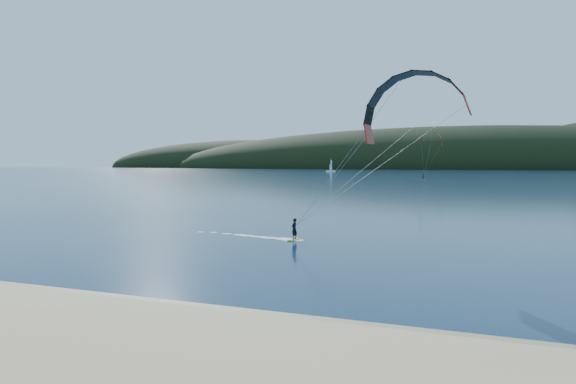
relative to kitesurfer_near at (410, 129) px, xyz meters
The scene contains 6 objects.
ground 25.28m from the kitesurfer_near, 104.37° to the right, with size 1800.00×1800.00×0.00m, color #071C37.
wet_sand 21.26m from the kitesurfer_near, 107.67° to the right, with size 220.00×2.50×0.10m.
headland 722.41m from the kitesurfer_near, 90.42° to the left, with size 1200.00×310.00×140.00m.
kitesurfer_near is the anchor object (origin of this frame).
kitesurfer_far 183.12m from the kitesurfer_near, 96.65° to the left, with size 9.43×5.79×17.46m.
sailboat 390.09m from the kitesurfer_near, 108.17° to the left, with size 7.69×4.79×10.71m.
Camera 1 is at (12.09, -15.22, 6.42)m, focal length 33.70 mm.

